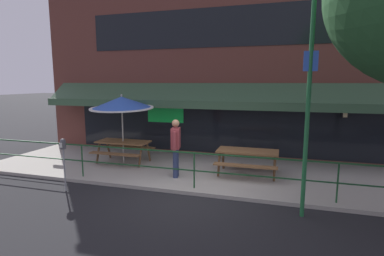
{
  "coord_description": "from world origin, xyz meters",
  "views": [
    {
      "loc": [
        2.12,
        -7.01,
        2.88
      ],
      "look_at": [
        -0.45,
        1.6,
        1.5
      ],
      "focal_mm": 28.0,
      "sensor_mm": 36.0,
      "label": 1
    }
  ],
  "objects_px": {
    "parking_meter_near": "(63,149)",
    "picnic_table_centre": "(247,155)",
    "pedestrian_walking": "(176,145)",
    "patio_umbrella_left": "(122,103)",
    "picnic_table_left": "(123,146)",
    "street_sign_pole": "(308,108)"
  },
  "relations": [
    {
      "from": "patio_umbrella_left",
      "to": "picnic_table_centre",
      "type": "bearing_deg",
      "value": -2.59
    },
    {
      "from": "patio_umbrella_left",
      "to": "street_sign_pole",
      "type": "relative_size",
      "value": 0.52
    },
    {
      "from": "patio_umbrella_left",
      "to": "pedestrian_walking",
      "type": "height_order",
      "value": "patio_umbrella_left"
    },
    {
      "from": "parking_meter_near",
      "to": "street_sign_pole",
      "type": "distance_m",
      "value": 6.09
    },
    {
      "from": "picnic_table_left",
      "to": "parking_meter_near",
      "type": "xyz_separation_m",
      "value": [
        -0.25,
        -2.66,
        0.44
      ]
    },
    {
      "from": "pedestrian_walking",
      "to": "street_sign_pole",
      "type": "xyz_separation_m",
      "value": [
        3.44,
        -1.52,
        1.29
      ]
    },
    {
      "from": "parking_meter_near",
      "to": "picnic_table_centre",
      "type": "bearing_deg",
      "value": 28.49
    },
    {
      "from": "patio_umbrella_left",
      "to": "pedestrian_walking",
      "type": "xyz_separation_m",
      "value": [
        2.28,
        -0.96,
        -1.12
      ]
    },
    {
      "from": "pedestrian_walking",
      "to": "street_sign_pole",
      "type": "relative_size",
      "value": 0.37
    },
    {
      "from": "picnic_table_centre",
      "to": "pedestrian_walking",
      "type": "relative_size",
      "value": 1.05
    },
    {
      "from": "parking_meter_near",
      "to": "street_sign_pole",
      "type": "relative_size",
      "value": 0.31
    },
    {
      "from": "picnic_table_centre",
      "to": "pedestrian_walking",
      "type": "height_order",
      "value": "pedestrian_walking"
    },
    {
      "from": "patio_umbrella_left",
      "to": "parking_meter_near",
      "type": "distance_m",
      "value": 2.86
    },
    {
      "from": "picnic_table_left",
      "to": "parking_meter_near",
      "type": "height_order",
      "value": "parking_meter_near"
    },
    {
      "from": "street_sign_pole",
      "to": "picnic_table_left",
      "type": "bearing_deg",
      "value": 156.47
    },
    {
      "from": "patio_umbrella_left",
      "to": "parking_meter_near",
      "type": "height_order",
      "value": "patio_umbrella_left"
    },
    {
      "from": "picnic_table_centre",
      "to": "street_sign_pole",
      "type": "distance_m",
      "value": 3.16
    },
    {
      "from": "patio_umbrella_left",
      "to": "parking_meter_near",
      "type": "relative_size",
      "value": 1.67
    },
    {
      "from": "patio_umbrella_left",
      "to": "pedestrian_walking",
      "type": "relative_size",
      "value": 1.39
    },
    {
      "from": "pedestrian_walking",
      "to": "parking_meter_near",
      "type": "xyz_separation_m",
      "value": [
        -2.53,
        -1.7,
        0.09
      ]
    },
    {
      "from": "street_sign_pole",
      "to": "parking_meter_near",
      "type": "bearing_deg",
      "value": -178.36
    },
    {
      "from": "picnic_table_left",
      "to": "patio_umbrella_left",
      "type": "relative_size",
      "value": 0.76
    }
  ]
}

